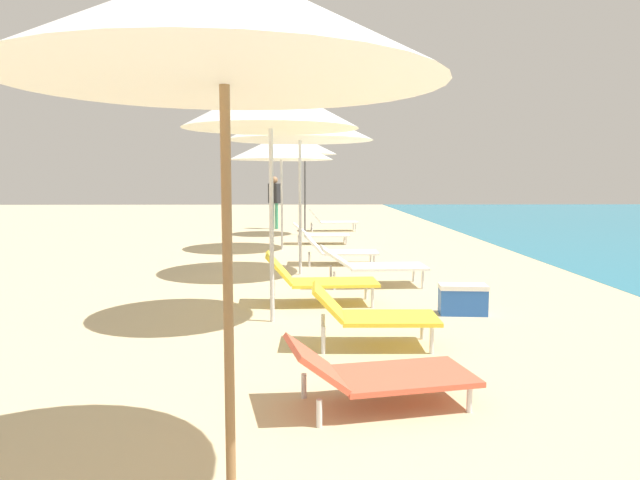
# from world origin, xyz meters

# --- Properties ---
(umbrella_third) EXTENTS (2.08, 2.08, 2.70)m
(umbrella_third) POSITION_xyz_m (0.53, 6.78, 2.36)
(umbrella_third) COLOR olive
(umbrella_third) RESTS_ON ground
(lounger_third_shoreside) EXTENTS (1.44, 0.88, 0.50)m
(lounger_third_shoreside) POSITION_xyz_m (1.42, 8.06, 0.25)
(lounger_third_shoreside) COLOR #D8593F
(lounger_third_shoreside) RESTS_ON ground
(umbrella_fourth) EXTENTS (1.97, 1.97, 2.78)m
(umbrella_fourth) POSITION_xyz_m (0.51, 10.56, 2.45)
(umbrella_fourth) COLOR silver
(umbrella_fourth) RESTS_ON ground
(lounger_fourth_shoreside) EXTENTS (1.49, 0.70, 0.68)m
(lounger_fourth_shoreside) POSITION_xyz_m (1.05, 11.47, 0.34)
(lounger_fourth_shoreside) COLOR yellow
(lounger_fourth_shoreside) RESTS_ON ground
(lounger_fourth_inland) EXTENTS (1.24, 0.61, 0.61)m
(lounger_fourth_inland) POSITION_xyz_m (1.54, 9.56, 0.32)
(lounger_fourth_inland) COLOR yellow
(lounger_fourth_inland) RESTS_ON ground
(umbrella_fifth) EXTENTS (2.46, 2.46, 2.92)m
(umbrella_fifth) POSITION_xyz_m (0.79, 13.83, 2.57)
(umbrella_fifth) COLOR silver
(umbrella_fifth) RESTS_ON ground
(lounger_fifth_shoreside) EXTENTS (1.42, 0.65, 0.61)m
(lounger_fifth_shoreside) POSITION_xyz_m (1.50, 14.98, 0.28)
(lounger_fifth_shoreside) COLOR white
(lounger_fifth_shoreside) RESTS_ON ground
(lounger_fifth_inland) EXTENTS (1.64, 0.76, 0.61)m
(lounger_fifth_inland) POSITION_xyz_m (1.89, 12.77, 0.33)
(lounger_fifth_inland) COLOR white
(lounger_fifth_inland) RESTS_ON ground
(umbrella_sixth) EXTENTS (2.37, 2.37, 2.69)m
(umbrella_sixth) POSITION_xyz_m (0.32, 17.33, 2.35)
(umbrella_sixth) COLOR silver
(umbrella_sixth) RESTS_ON ground
(lounger_sixth_shoreside) EXTENTS (1.44, 0.64, 0.54)m
(lounger_sixth_shoreside) POSITION_xyz_m (1.21, 18.45, 0.26)
(lounger_sixth_shoreside) COLOR white
(lounger_sixth_shoreside) RESTS_ON ground
(umbrella_farthest) EXTENTS (1.83, 1.83, 2.83)m
(umbrella_farthest) POSITION_xyz_m (0.83, 20.77, 2.54)
(umbrella_farthest) COLOR #4C4C51
(umbrella_farthest) RESTS_ON ground
(lounger_farthest_shoreside) EXTENTS (1.56, 0.72, 0.69)m
(lounger_farthest_shoreside) POSITION_xyz_m (1.65, 22.05, 0.33)
(lounger_farthest_shoreside) COLOR white
(lounger_farthest_shoreside) RESTS_ON ground
(person_walking_near) EXTENTS (0.42, 0.39, 1.70)m
(person_walking_near) POSITION_xyz_m (-0.17, 22.83, 1.03)
(person_walking_near) COLOR #3F9972
(person_walking_near) RESTS_ON ground
(cooler_box) EXTENTS (0.59, 0.34, 0.37)m
(cooler_box) POSITION_xyz_m (2.80, 10.88, 0.18)
(cooler_box) COLOR #2659B2
(cooler_box) RESTS_ON ground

